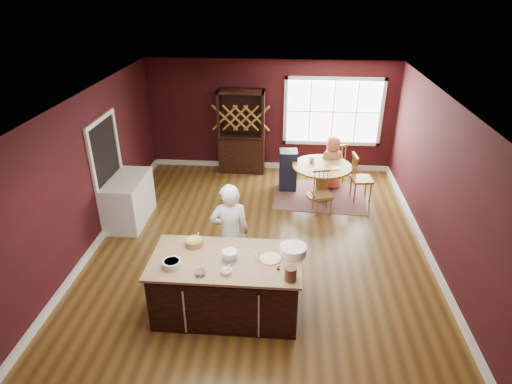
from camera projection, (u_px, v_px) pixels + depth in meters
room_shell at (261, 176)px, 7.31m from camera, size 7.00×7.00×7.00m
window at (333, 112)px, 10.22m from camera, size 2.36×0.10×1.66m
doorway at (109, 173)px, 8.20m from camera, size 0.08×1.26×2.13m
kitchen_island at (227, 287)px, 6.12m from camera, size 2.09×1.10×0.92m
dining_table at (321, 174)px, 9.33m from camera, size 1.29×1.29×0.75m
baker at (230, 233)px, 6.62m from camera, size 0.69×0.53×1.69m
layer_cake at (230, 255)px, 5.88m from camera, size 0.30×0.30×0.12m
bowl_blue at (172, 264)px, 5.73m from camera, size 0.25×0.25×0.10m
bowl_yellow at (194, 242)px, 6.18m from camera, size 0.26×0.26×0.10m
bowl_pink at (200, 273)px, 5.58m from camera, size 0.16×0.16×0.06m
bowl_olive at (226, 272)px, 5.61m from camera, size 0.15×0.15×0.06m
drinking_glass at (257, 256)px, 5.85m from camera, size 0.07×0.07×0.14m
dinner_plate at (270, 259)px, 5.90m from camera, size 0.30×0.30×0.02m
white_tub at (293, 250)px, 5.98m from camera, size 0.38×0.38×0.13m
stoneware_crock at (290, 274)px, 5.46m from camera, size 0.16×0.16×0.19m
toy_figurine at (278, 267)px, 5.68m from camera, size 0.04×0.04×0.07m
rug at (320, 196)px, 9.57m from camera, size 2.09×1.67×0.01m
chair_east at (362, 177)px, 9.21m from camera, size 0.48×0.50×1.06m
chair_south at (323, 193)px, 8.71m from camera, size 0.46×0.44×0.91m
chair_north at (335, 162)px, 10.03m from camera, size 0.56×0.55×1.00m
seated_woman at (332, 162)px, 9.70m from camera, size 0.69×0.54×1.25m
high_chair at (288, 169)px, 9.71m from camera, size 0.41×0.41×0.97m
toddler at (288, 156)px, 9.57m from camera, size 0.18×0.14×0.26m
table_plate at (335, 168)px, 9.08m from camera, size 0.21×0.21×0.02m
table_cup at (312, 160)px, 9.39m from camera, size 0.16×0.16×0.10m
hutch at (242, 132)px, 10.37m from camera, size 1.11×0.46×2.04m
washer at (124, 208)px, 8.15m from camera, size 0.64×0.62×0.93m
dryer at (135, 193)px, 8.72m from camera, size 0.63×0.61×0.92m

